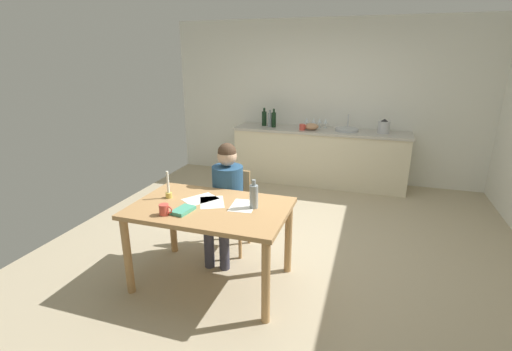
% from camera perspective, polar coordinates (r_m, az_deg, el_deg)
% --- Properties ---
extents(ground_plane, '(5.20, 5.20, 0.04)m').
position_cam_1_polar(ground_plane, '(4.23, 4.78, -10.85)').
color(ground_plane, tan).
extents(wall_back, '(5.20, 0.12, 2.60)m').
position_cam_1_polar(wall_back, '(6.31, 10.69, 11.23)').
color(wall_back, silver).
rests_on(wall_back, ground).
extents(kitchen_counter, '(2.78, 0.64, 0.90)m').
position_cam_1_polar(kitchen_counter, '(6.12, 9.77, 2.96)').
color(kitchen_counter, beige).
rests_on(kitchen_counter, ground).
extents(dining_table, '(1.38, 0.88, 0.76)m').
position_cam_1_polar(dining_table, '(3.31, -7.09, -6.43)').
color(dining_table, tan).
rests_on(dining_table, ground).
extents(chair_at_table, '(0.42, 0.42, 0.85)m').
position_cam_1_polar(chair_at_table, '(3.99, -3.92, -4.85)').
color(chair_at_table, tan).
rests_on(chair_at_table, ground).
extents(person_seated, '(0.34, 0.60, 1.19)m').
position_cam_1_polar(person_seated, '(3.78, -4.71, -2.81)').
color(person_seated, navy).
rests_on(person_seated, ground).
extents(coffee_mug, '(0.12, 0.08, 0.09)m').
position_cam_1_polar(coffee_mug, '(3.15, -14.07, -5.17)').
color(coffee_mug, '#D84C3F').
rests_on(coffee_mug, dining_table).
extents(candlestick, '(0.06, 0.06, 0.26)m').
position_cam_1_polar(candlestick, '(3.50, -13.46, -2.29)').
color(candlestick, gold).
rests_on(candlestick, dining_table).
extents(book_magazine, '(0.15, 0.22, 0.03)m').
position_cam_1_polar(book_magazine, '(3.18, -11.27, -5.33)').
color(book_magazine, '#49A282').
rests_on(book_magazine, dining_table).
extents(paper_letter, '(0.24, 0.32, 0.00)m').
position_cam_1_polar(paper_letter, '(3.25, -2.02, -4.71)').
color(paper_letter, white).
rests_on(paper_letter, dining_table).
extents(paper_bill, '(0.34, 0.36, 0.00)m').
position_cam_1_polar(paper_bill, '(3.43, -8.63, -3.64)').
color(paper_bill, white).
rests_on(paper_bill, dining_table).
extents(paper_envelope, '(0.32, 0.36, 0.00)m').
position_cam_1_polar(paper_envelope, '(3.34, -6.86, -4.16)').
color(paper_envelope, white).
rests_on(paper_envelope, dining_table).
extents(wine_bottle_on_table, '(0.07, 0.07, 0.26)m').
position_cam_1_polar(wine_bottle_on_table, '(3.17, -0.34, -3.21)').
color(wine_bottle_on_table, '#8C999E').
rests_on(wine_bottle_on_table, dining_table).
extents(sink_unit, '(0.36, 0.36, 0.24)m').
position_cam_1_polar(sink_unit, '(5.97, 13.94, 6.97)').
color(sink_unit, '#B2B7BC').
rests_on(sink_unit, kitchen_counter).
extents(bottle_oil, '(0.08, 0.08, 0.30)m').
position_cam_1_polar(bottle_oil, '(6.23, 1.29, 8.91)').
color(bottle_oil, black).
rests_on(bottle_oil, kitchen_counter).
extents(bottle_vinegar, '(0.07, 0.07, 0.28)m').
position_cam_1_polar(bottle_vinegar, '(6.15, 2.17, 8.70)').
color(bottle_vinegar, '#8C999E').
rests_on(bottle_vinegar, kitchen_counter).
extents(bottle_wine_red, '(0.07, 0.07, 0.30)m').
position_cam_1_polar(bottle_wine_red, '(6.09, 2.79, 8.71)').
color(bottle_wine_red, black).
rests_on(bottle_wine_red, kitchen_counter).
extents(mixing_bowl, '(0.23, 0.23, 0.10)m').
position_cam_1_polar(mixing_bowl, '(5.95, 8.61, 7.55)').
color(mixing_bowl, tan).
rests_on(mixing_bowl, kitchen_counter).
extents(stovetop_kettle, '(0.18, 0.18, 0.22)m').
position_cam_1_polar(stovetop_kettle, '(5.95, 19.28, 7.18)').
color(stovetop_kettle, '#B7BABF').
rests_on(stovetop_kettle, kitchen_counter).
extents(wine_glass_near_sink, '(0.07, 0.07, 0.15)m').
position_cam_1_polar(wine_glass_near_sink, '(6.14, 10.77, 8.28)').
color(wine_glass_near_sink, silver).
rests_on(wine_glass_near_sink, kitchen_counter).
extents(wine_glass_by_kettle, '(0.07, 0.07, 0.15)m').
position_cam_1_polar(wine_glass_by_kettle, '(6.15, 9.89, 8.35)').
color(wine_glass_by_kettle, silver).
rests_on(wine_glass_by_kettle, kitchen_counter).
extents(wine_glass_back_left, '(0.07, 0.07, 0.15)m').
position_cam_1_polar(wine_glass_back_left, '(6.16, 8.97, 8.42)').
color(wine_glass_back_left, silver).
rests_on(wine_glass_back_left, kitchen_counter).
extents(wine_glass_back_right, '(0.07, 0.07, 0.15)m').
position_cam_1_polar(wine_glass_back_right, '(6.18, 7.90, 8.50)').
color(wine_glass_back_right, silver).
rests_on(wine_glass_back_right, kitchen_counter).
extents(teacup_on_counter, '(0.13, 0.09, 0.10)m').
position_cam_1_polar(teacup_on_counter, '(5.90, 7.23, 7.48)').
color(teacup_on_counter, '#D84C3F').
rests_on(teacup_on_counter, kitchen_counter).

